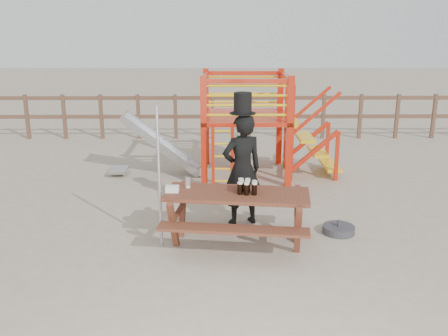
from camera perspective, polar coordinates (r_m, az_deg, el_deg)
ground at (r=6.99m, az=2.05°, el=-9.23°), size 60.00×60.00×0.00m
back_fence at (r=13.51m, az=0.81°, el=6.47°), size 15.09×0.09×1.20m
playground_fort at (r=10.09m, az=1.95°, el=5.11°), size 4.71×1.84×2.10m
picnic_table at (r=6.97m, az=1.50°, el=-5.01°), size 2.13×1.60×0.76m
man_with_hat at (r=7.56m, az=2.08°, el=0.13°), size 0.73×0.61×2.04m
metal_pole at (r=6.82m, az=-7.41°, el=-1.17°), size 0.04×0.04×1.97m
parasol_base at (r=7.66m, az=12.96°, el=-6.86°), size 0.47×0.47×0.20m
paper_bag at (r=6.92m, az=-5.94°, el=-2.40°), size 0.18×0.14×0.08m
stout_pints at (r=6.84m, az=2.60°, el=-2.15°), size 0.27×0.27×0.17m
empty_glasses at (r=7.06m, az=-4.15°, el=-1.73°), size 0.07×0.07×0.15m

